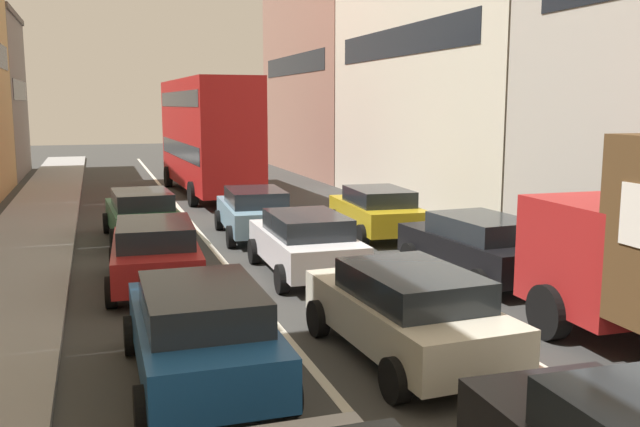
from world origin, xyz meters
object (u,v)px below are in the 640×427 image
Objects in this scene: traffic_light_pole at (163,155)px; bus_mid_queue_primary at (207,131)px; sedan_left_lane_third at (155,252)px; wagon_left_lane_second at (201,330)px; wagon_right_lane_far at (377,210)px; sedan_left_lane_fourth at (142,214)px; coupe_centre_lane_fourth at (255,211)px; sedan_centre_lane_second at (407,310)px; hatchback_centre_lane_third at (305,242)px; sedan_right_lane_behind_truck at (478,245)px.

bus_mid_queue_primary is at bearing 80.79° from traffic_light_pole.
traffic_light_pole is 1.25× the size of sedan_left_lane_third.
bus_mid_queue_primary reaches higher than wagon_left_lane_second.
traffic_light_pole is 0.52× the size of bus_mid_queue_primary.
sedan_left_lane_fourth is at bearing 80.40° from wagon_right_lane_far.
traffic_light_pole reaches higher than coupe_centre_lane_fourth.
sedan_left_lane_third is at bearing 149.13° from coupe_centre_lane_fourth.
wagon_left_lane_second is at bearing 86.42° from sedan_centre_lane_second.
wagon_right_lane_far is at bearing -23.14° from sedan_centre_lane_second.
traffic_light_pole is 1.25× the size of coupe_centre_lane_fourth.
bus_mid_queue_primary is (3.49, 9.57, 2.03)m from sedan_left_lane_fourth.
coupe_centre_lane_fourth is at bearing -31.14° from sedan_left_lane_third.
sedan_left_lane_fourth is (-0.09, 11.24, 0.00)m from wagon_left_lane_second.
hatchback_centre_lane_third is 3.46m from sedan_left_lane_third.
wagon_left_lane_second is (1.07, 6.75, -3.02)m from traffic_light_pole.
bus_mid_queue_primary is at bearing 8.11° from sedan_right_lane_behind_truck.
bus_mid_queue_primary is (4.47, 27.56, -0.99)m from traffic_light_pole.
wagon_left_lane_second is at bearing 148.27° from wagon_right_lane_far.
sedan_centre_lane_second and wagon_right_lane_far have the same top height.
sedan_centre_lane_second is 1.00× the size of coupe_centre_lane_fourth.
sedan_right_lane_behind_truck is (3.68, -1.59, 0.00)m from hatchback_centre_lane_third.
hatchback_centre_lane_third is (3.29, 5.67, 0.00)m from wagon_left_lane_second.
wagon_left_lane_second is 5.67m from sedan_left_lane_third.
hatchback_centre_lane_third is at bearing 70.68° from traffic_light_pole.
wagon_left_lane_second is 0.98× the size of sedan_left_lane_fourth.
traffic_light_pole reaches higher than sedan_left_lane_third.
sedan_left_lane_fourth is at bearing 2.11° from sedan_left_lane_third.
wagon_right_lane_far is at bearing -101.99° from coupe_centre_lane_fourth.
bus_mid_queue_primary reaches higher than hatchback_centre_lane_third.
wagon_left_lane_second is 0.98× the size of wagon_right_lane_far.
sedan_left_lane_third is at bearing 164.63° from bus_mid_queue_primary.
hatchback_centre_lane_third is at bearing -29.99° from wagon_left_lane_second.
traffic_light_pole is at bearing 144.33° from sedan_centre_lane_second.
hatchback_centre_lane_third is 0.98× the size of wagon_right_lane_far.
wagon_left_lane_second is 0.98× the size of sedan_right_lane_behind_truck.
traffic_light_pole reaches higher than sedan_centre_lane_second.
bus_mid_queue_primary is (0.11, 15.15, 2.03)m from hatchback_centre_lane_third.
hatchback_centre_lane_third is 0.98× the size of sedan_right_lane_behind_truck.
sedan_right_lane_behind_truck and wagon_right_lane_far have the same top height.
sedan_left_lane_third is at bearing 123.24° from wagon_right_lane_far.
sedan_left_lane_third is 15.70m from bus_mid_queue_primary.
traffic_light_pole is 12.81m from sedan_left_lane_third.
wagon_left_lane_second is at bearing 166.49° from coupe_centre_lane_fourth.
hatchback_centre_lane_third and sedan_left_lane_fourth have the same top height.
sedan_left_lane_fourth is (-3.29, 0.60, 0.00)m from coupe_centre_lane_fourth.
bus_mid_queue_primary reaches higher than sedan_left_lane_third.
wagon_right_lane_far is (6.79, 9.67, 0.00)m from wagon_left_lane_second.
wagon_left_lane_second is 0.99× the size of hatchback_centre_lane_third.
coupe_centre_lane_fourth is (3.20, 10.64, 0.00)m from wagon_left_lane_second.
sedan_centre_lane_second is at bearing -179.55° from hatchback_centre_lane_third.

